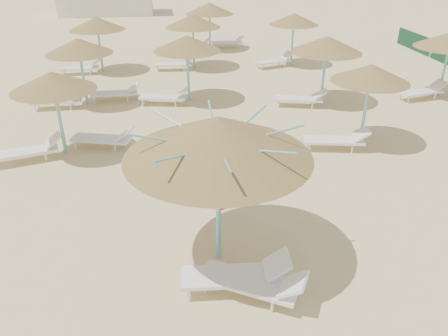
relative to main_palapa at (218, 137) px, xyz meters
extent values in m
plane|color=#D2BA80|center=(0.28, -0.04, -2.83)|extent=(120.00, 120.00, 0.00)
cylinder|color=#6AB3B8|center=(0.00, 0.00, -1.47)|extent=(0.11, 0.11, 2.72)
cone|color=olive|center=(0.00, 0.00, 0.01)|extent=(3.63, 3.63, 0.82)
cylinder|color=#6AB3B8|center=(0.00, 0.00, -0.26)|extent=(0.20, 0.20, 0.12)
cylinder|color=#6AB3B8|center=(0.84, 0.00, -0.03)|extent=(1.64, 0.04, 0.41)
cylinder|color=#6AB3B8|center=(0.59, 0.59, -0.03)|extent=(1.19, 1.19, 0.41)
cylinder|color=#6AB3B8|center=(0.00, 0.84, -0.03)|extent=(0.04, 1.64, 0.41)
cylinder|color=#6AB3B8|center=(-0.59, 0.59, -0.03)|extent=(1.19, 1.19, 0.41)
cylinder|color=#6AB3B8|center=(-0.84, 0.00, -0.03)|extent=(1.64, 0.04, 0.41)
cylinder|color=#6AB3B8|center=(-0.59, -0.59, -0.03)|extent=(1.19, 1.19, 0.41)
cylinder|color=#6AB3B8|center=(0.00, -0.83, -0.03)|extent=(0.04, 1.64, 0.41)
cylinder|color=#6AB3B8|center=(0.59, -0.59, -0.03)|extent=(1.19, 1.19, 0.41)
torus|color=red|center=(0.00, -0.10, -1.19)|extent=(0.72, 0.15, 0.72)
cylinder|color=white|center=(-0.71, -1.19, -2.69)|extent=(0.06, 0.06, 0.29)
cylinder|color=white|center=(-0.67, -0.68, -2.69)|extent=(0.06, 0.06, 0.29)
cylinder|color=white|center=(0.68, -1.29, -2.69)|extent=(0.06, 0.06, 0.29)
cylinder|color=white|center=(0.71, -0.78, -2.69)|extent=(0.06, 0.06, 0.29)
cube|color=white|center=(0.13, -0.99, -2.50)|extent=(1.99, 0.77, 0.08)
cube|color=white|center=(1.00, -1.05, -2.26)|extent=(0.54, 0.65, 0.38)
cylinder|color=white|center=(-0.39, -1.02, -2.69)|extent=(0.06, 0.06, 0.28)
cylinder|color=white|center=(-0.15, -0.59, -2.69)|extent=(0.06, 0.06, 0.28)
cylinder|color=white|center=(0.78, -1.68, -2.69)|extent=(0.06, 0.06, 0.28)
cylinder|color=white|center=(1.02, -1.25, -2.69)|extent=(0.06, 0.06, 0.28)
cube|color=white|center=(0.42, -1.20, -2.51)|extent=(1.95, 1.47, 0.08)
cube|color=white|center=(1.16, -1.61, -2.28)|extent=(0.71, 0.76, 0.36)
cylinder|color=#6AB3B8|center=(-4.22, 5.74, -1.68)|extent=(0.11, 0.11, 2.30)
cone|color=olive|center=(-4.22, 5.74, -0.45)|extent=(2.50, 2.50, 0.56)
cylinder|color=#6AB3B8|center=(-4.22, 5.74, -0.68)|extent=(0.20, 0.20, 0.12)
cylinder|color=white|center=(-4.72, 5.25, -2.69)|extent=(0.06, 0.06, 0.28)
cylinder|color=white|center=(-4.86, 5.73, -2.69)|extent=(0.06, 0.06, 0.28)
cube|color=white|center=(-5.32, 5.34, -2.51)|extent=(2.00, 1.12, 0.08)
cube|color=white|center=(-4.50, 5.57, -2.27)|extent=(0.63, 0.71, 0.36)
cylinder|color=white|center=(-3.95, 6.02, -2.69)|extent=(0.06, 0.06, 0.28)
cylinder|color=white|center=(-3.82, 6.50, -2.69)|extent=(0.06, 0.06, 0.28)
cylinder|color=white|center=(-2.66, 5.65, -2.69)|extent=(0.06, 0.06, 0.28)
cylinder|color=white|center=(-2.52, 6.13, -2.69)|extent=(0.06, 0.06, 0.28)
cube|color=white|center=(-3.12, 6.04, -2.51)|extent=(2.00, 1.12, 0.08)
cube|color=white|center=(-2.30, 5.81, -2.27)|extent=(0.63, 0.71, 0.36)
cylinder|color=#6AB3B8|center=(-4.20, 10.46, -1.68)|extent=(0.11, 0.11, 2.30)
cone|color=olive|center=(-4.20, 10.46, -0.44)|extent=(2.62, 2.62, 0.59)
cylinder|color=#6AB3B8|center=(-4.20, 10.46, -0.68)|extent=(0.20, 0.20, 0.12)
cylinder|color=white|center=(-6.10, 9.81, -2.69)|extent=(0.06, 0.06, 0.28)
cylinder|color=white|center=(-6.10, 10.31, -2.69)|extent=(0.06, 0.06, 0.28)
cylinder|color=white|center=(-4.75, 9.81, -2.69)|extent=(0.06, 0.06, 0.28)
cylinder|color=white|center=(-4.75, 10.31, -2.69)|extent=(0.06, 0.06, 0.28)
cube|color=white|center=(-5.30, 10.06, -2.51)|extent=(1.90, 0.62, 0.08)
cube|color=white|center=(-4.45, 10.06, -2.27)|extent=(0.49, 0.60, 0.36)
cylinder|color=white|center=(-3.90, 10.51, -2.69)|extent=(0.06, 0.06, 0.28)
cylinder|color=white|center=(-3.90, 11.01, -2.69)|extent=(0.06, 0.06, 0.28)
cylinder|color=white|center=(-2.55, 10.51, -2.69)|extent=(0.06, 0.06, 0.28)
cylinder|color=white|center=(-2.55, 11.01, -2.69)|extent=(0.06, 0.06, 0.28)
cube|color=white|center=(-3.10, 10.76, -2.51)|extent=(1.90, 0.62, 0.08)
cube|color=white|center=(-2.25, 10.76, -2.27)|extent=(0.49, 0.60, 0.36)
cylinder|color=#6AB3B8|center=(-4.10, 15.49, -1.68)|extent=(0.11, 0.11, 2.30)
cone|color=olive|center=(-4.10, 15.49, -0.44)|extent=(2.72, 2.72, 0.61)
cylinder|color=#6AB3B8|center=(-4.10, 15.49, -0.68)|extent=(0.20, 0.20, 0.12)
cylinder|color=white|center=(-5.99, 14.83, -2.69)|extent=(0.06, 0.06, 0.28)
cylinder|color=white|center=(-6.00, 15.33, -2.69)|extent=(0.06, 0.06, 0.28)
cylinder|color=white|center=(-4.64, 14.84, -2.69)|extent=(0.06, 0.06, 0.28)
cylinder|color=white|center=(-4.65, 15.34, -2.69)|extent=(0.06, 0.06, 0.28)
cube|color=white|center=(-5.20, 15.09, -2.51)|extent=(1.91, 0.64, 0.08)
cube|color=white|center=(-4.35, 15.10, -2.27)|extent=(0.49, 0.61, 0.36)
cylinder|color=#6AB3B8|center=(0.02, 10.38, -1.68)|extent=(0.11, 0.11, 2.30)
cone|color=olive|center=(0.02, 10.38, -0.44)|extent=(2.73, 2.73, 0.61)
cylinder|color=#6AB3B8|center=(0.02, 10.38, -0.68)|extent=(0.20, 0.20, 0.12)
cylinder|color=white|center=(-1.91, 9.89, -2.69)|extent=(0.06, 0.06, 0.28)
cylinder|color=white|center=(-1.81, 10.38, -2.69)|extent=(0.06, 0.06, 0.28)
cylinder|color=white|center=(-0.58, 9.63, -2.69)|extent=(0.06, 0.06, 0.28)
cylinder|color=white|center=(-0.49, 10.12, -2.69)|extent=(0.06, 0.06, 0.28)
cube|color=white|center=(-1.08, 9.98, -2.51)|extent=(1.98, 0.97, 0.08)
cube|color=white|center=(-0.24, 9.81, -2.27)|extent=(0.59, 0.68, 0.36)
cylinder|color=#6AB3B8|center=(0.63, 15.59, -1.68)|extent=(0.11, 0.11, 2.30)
cone|color=olive|center=(0.63, 15.59, -0.44)|extent=(2.83, 2.83, 0.64)
cylinder|color=#6AB3B8|center=(0.63, 15.59, -0.68)|extent=(0.20, 0.20, 0.12)
cylinder|color=white|center=(-1.28, 14.99, -2.69)|extent=(0.06, 0.06, 0.28)
cylinder|color=white|center=(-1.25, 15.49, -2.69)|extent=(0.06, 0.06, 0.28)
cylinder|color=white|center=(0.06, 14.91, -2.69)|extent=(0.06, 0.06, 0.28)
cylinder|color=white|center=(0.10, 15.41, -2.69)|extent=(0.06, 0.06, 0.28)
cube|color=white|center=(-0.47, 15.19, -2.51)|extent=(1.94, 0.74, 0.08)
cube|color=white|center=(0.38, 15.14, -2.27)|extent=(0.52, 0.63, 0.36)
cylinder|color=#6AB3B8|center=(5.47, 5.29, -1.68)|extent=(0.11, 0.11, 2.30)
cone|color=olive|center=(5.47, 5.29, -0.45)|extent=(2.45, 2.45, 0.55)
cylinder|color=#6AB3B8|center=(5.47, 5.29, -0.68)|extent=(0.20, 0.20, 0.12)
cylinder|color=white|center=(3.53, 4.79, -2.69)|extent=(0.06, 0.06, 0.28)
cylinder|color=white|center=(3.63, 5.28, -2.69)|extent=(0.06, 0.06, 0.28)
cylinder|color=white|center=(4.86, 4.54, -2.69)|extent=(0.06, 0.06, 0.28)
cylinder|color=white|center=(4.95, 5.03, -2.69)|extent=(0.06, 0.06, 0.28)
cube|color=white|center=(4.37, 4.89, -2.51)|extent=(1.98, 0.96, 0.08)
cube|color=white|center=(5.20, 4.73, -2.27)|extent=(0.59, 0.68, 0.36)
cylinder|color=#6AB3B8|center=(5.50, 9.42, -1.68)|extent=(0.11, 0.11, 2.30)
cone|color=olive|center=(5.50, 9.42, -0.44)|extent=(2.83, 2.83, 0.64)
cylinder|color=#6AB3B8|center=(5.50, 9.42, -0.68)|extent=(0.20, 0.20, 0.12)
cylinder|color=white|center=(3.56, 8.96, -2.69)|extent=(0.06, 0.06, 0.28)
cylinder|color=white|center=(3.68, 9.45, -2.69)|extent=(0.06, 0.06, 0.28)
cylinder|color=white|center=(4.88, 8.65, -2.69)|extent=(0.06, 0.06, 0.28)
cylinder|color=white|center=(4.99, 9.14, -2.69)|extent=(0.06, 0.06, 0.28)
cube|color=white|center=(4.40, 9.02, -2.51)|extent=(1.99, 1.04, 0.08)
cube|color=white|center=(5.23, 8.82, -2.27)|extent=(0.61, 0.70, 0.36)
cylinder|color=#6AB3B8|center=(5.87, 15.47, -1.68)|extent=(0.11, 0.11, 2.30)
cone|color=olive|center=(5.87, 15.47, -0.45)|extent=(2.57, 2.57, 0.58)
cylinder|color=#6AB3B8|center=(5.87, 15.47, -0.68)|extent=(0.20, 0.20, 0.12)
cylinder|color=white|center=(4.08, 14.59, -2.69)|extent=(0.06, 0.06, 0.28)
cylinder|color=white|center=(3.94, 15.07, -2.69)|extent=(0.06, 0.06, 0.28)
cylinder|color=white|center=(5.37, 14.99, -2.69)|extent=(0.06, 0.06, 0.28)
cylinder|color=white|center=(5.23, 15.47, -2.69)|extent=(0.06, 0.06, 0.28)
cube|color=white|center=(4.77, 15.07, -2.51)|extent=(2.00, 1.16, 0.08)
cube|color=white|center=(5.59, 15.32, -2.27)|extent=(0.64, 0.72, 0.36)
cylinder|color=#6AB3B8|center=(10.89, 9.56, -1.68)|extent=(0.11, 0.11, 2.30)
cylinder|color=white|center=(9.05, 8.77, -2.69)|extent=(0.06, 0.06, 0.28)
cylinder|color=white|center=(8.96, 9.26, -2.69)|extent=(0.06, 0.06, 0.28)
cylinder|color=white|center=(10.38, 9.02, -2.69)|extent=(0.06, 0.06, 0.28)
cylinder|color=white|center=(10.29, 9.51, -2.69)|extent=(0.06, 0.06, 0.28)
cube|color=white|center=(9.79, 9.16, -2.51)|extent=(1.98, 0.96, 0.08)
cube|color=white|center=(10.63, 9.32, -2.27)|extent=(0.59, 0.68, 0.36)
cylinder|color=#6AB3B8|center=(1.93, 19.80, -1.68)|extent=(0.11, 0.11, 2.30)
cone|color=olive|center=(1.93, 19.80, -0.44)|extent=(2.87, 2.87, 0.65)
cylinder|color=#6AB3B8|center=(1.93, 19.80, -0.68)|extent=(0.20, 0.20, 0.12)
cylinder|color=white|center=(0.03, 19.15, -2.69)|extent=(0.06, 0.06, 0.28)
cylinder|color=white|center=(0.03, 19.65, -2.69)|extent=(0.06, 0.06, 0.28)
cylinder|color=white|center=(1.38, 19.15, -2.69)|extent=(0.06, 0.06, 0.28)
cylinder|color=white|center=(1.38, 19.65, -2.69)|extent=(0.06, 0.06, 0.28)
cube|color=white|center=(0.83, 19.40, -2.51)|extent=(1.90, 0.63, 0.08)
cube|color=white|center=(1.68, 19.41, -2.27)|extent=(0.49, 0.60, 0.36)
cylinder|color=white|center=(2.23, 19.86, -2.69)|extent=(0.06, 0.06, 0.28)
cylinder|color=white|center=(2.23, 20.36, -2.69)|extent=(0.06, 0.06, 0.28)
cylinder|color=white|center=(3.58, 19.85, -2.69)|extent=(0.06, 0.06, 0.28)
cylinder|color=white|center=(3.58, 20.35, -2.69)|extent=(0.06, 0.06, 0.28)
cube|color=white|center=(3.03, 20.10, -2.51)|extent=(1.90, 0.63, 0.08)
cube|color=white|center=(3.88, 20.10, -2.27)|extent=(0.49, 0.60, 0.36)
cube|color=#16442A|center=(14.28, 17.96, -2.33)|extent=(0.08, 3.80, 1.00)
cylinder|color=#6AB3B8|center=(14.28, 16.06, -2.28)|extent=(0.08, 0.08, 1.10)
camera|label=1|loc=(-0.89, -7.40, 3.30)|focal=35.00mm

